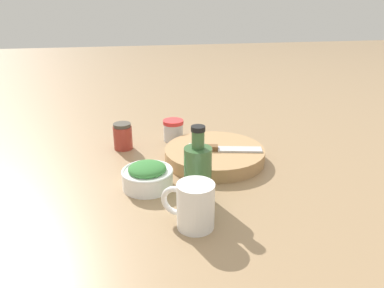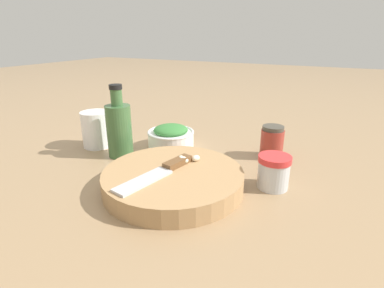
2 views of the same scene
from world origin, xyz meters
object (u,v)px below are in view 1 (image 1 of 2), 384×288
cutting_board (214,155)px  honey_jar (123,136)px  herb_bowl (148,176)px  chef_knife (223,149)px  oil_bottle (198,172)px  coffee_mug (194,205)px  garlic_cloves (197,147)px  spice_jar (172,130)px

cutting_board → honey_jar: honey_jar is taller
herb_bowl → chef_knife: bearing=-63.8°
cutting_board → oil_bottle: oil_bottle is taller
cutting_board → coffee_mug: (-0.30, 0.11, 0.03)m
cutting_board → garlic_cloves: bearing=86.8°
cutting_board → herb_bowl: herb_bowl is taller
cutting_board → chef_knife: 0.03m
cutting_board → herb_bowl: 0.23m
chef_knife → spice_jar: size_ratio=2.80×
herb_bowl → honey_jar: size_ratio=1.56×
cutting_board → chef_knife: bearing=-127.1°
chef_knife → spice_jar: spice_jar is taller
coffee_mug → oil_bottle: bearing=-15.2°
cutting_board → chef_knife: chef_knife is taller
garlic_cloves → coffee_mug: coffee_mug is taller
garlic_cloves → herb_bowl: (-0.12, 0.15, -0.01)m
herb_bowl → coffee_mug: bearing=-156.1°
chef_knife → garlic_cloves: (0.02, 0.07, 0.00)m
herb_bowl → oil_bottle: (-0.08, -0.11, 0.04)m
cutting_board → herb_bowl: bearing=121.8°
honey_jar → chef_knife: bearing=-119.3°
honey_jar → herb_bowl: bearing=-167.7°
cutting_board → chef_knife: (-0.02, -0.02, 0.02)m
cutting_board → coffee_mug: 0.32m
chef_knife → oil_bottle: oil_bottle is taller
chef_knife → spice_jar: (0.19, 0.12, -0.01)m
spice_jar → coffee_mug: coffee_mug is taller
cutting_board → oil_bottle: size_ratio=1.56×
coffee_mug → oil_bottle: 0.10m
chef_knife → garlic_cloves: size_ratio=4.02×
chef_knife → oil_bottle: size_ratio=1.06×
cutting_board → spice_jar: 0.20m
coffee_mug → honey_jar: (0.44, 0.14, -0.01)m
herb_bowl → coffee_mug: 0.20m
spice_jar → herb_bowl: bearing=161.8°
herb_bowl → coffee_mug: coffee_mug is taller
spice_jar → garlic_cloves: bearing=-164.5°
garlic_cloves → coffee_mug: 0.31m
chef_knife → herb_bowl: herb_bowl is taller
chef_knife → honey_jar: 0.31m
cutting_board → honey_jar: size_ratio=3.49×
spice_jar → oil_bottle: oil_bottle is taller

